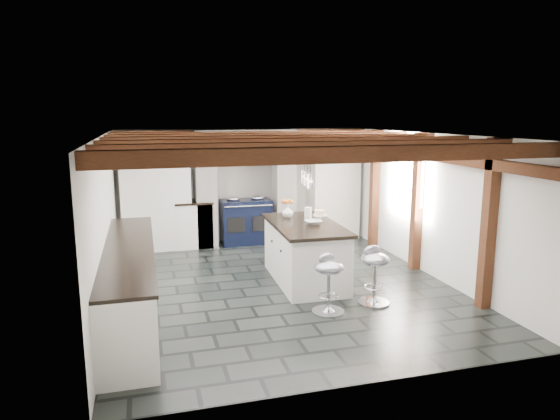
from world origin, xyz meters
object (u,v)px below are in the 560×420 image
object	(u,v)px
bar_stool_near	(374,268)
bar_stool_far	(328,277)
kitchen_island	(305,252)
range_cooker	(246,221)

from	to	relation	value
bar_stool_near	bar_stool_far	size ratio (longest dim) A/B	1.02
kitchen_island	bar_stool_far	world-z (taller)	kitchen_island
range_cooker	bar_stool_near	distance (m)	3.90
kitchen_island	bar_stool_far	xyz separation A→B (m)	(-0.11, -1.30, 0.02)
kitchen_island	bar_stool_near	xyz separation A→B (m)	(0.62, -1.16, 0.03)
range_cooker	kitchen_island	world-z (taller)	kitchen_island
range_cooker	kitchen_island	xyz separation A→B (m)	(0.42, -2.60, 0.01)
bar_stool_near	bar_stool_far	world-z (taller)	bar_stool_near
range_cooker	bar_stool_far	size ratio (longest dim) A/B	1.25
bar_stool_far	bar_stool_near	bearing A→B (deg)	-13.27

